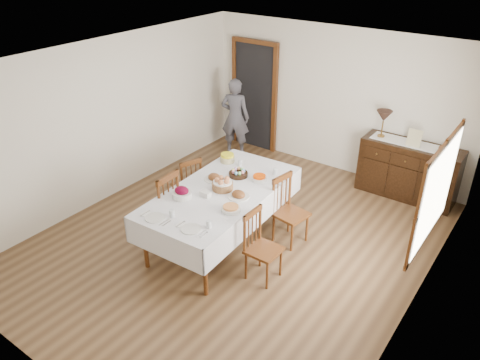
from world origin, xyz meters
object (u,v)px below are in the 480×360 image
Objects in this scene: dining_table at (221,196)px; person at (235,115)px; chair_left_near at (162,207)px; table_lamp at (384,117)px; chair_right_near at (261,245)px; chair_right_far at (288,209)px; sideboard at (408,170)px; chair_left_far at (188,184)px.

dining_table is 1.52× the size of person.
table_lamp is at bearing 147.03° from chair_left_near.
chair_right_far is (-0.13, 0.91, 0.02)m from chair_right_near.
sideboard is at bearing 0.92° from table_lamp.
chair_right_far is 0.64× the size of sideboard.
chair_right_far is 2.43m from table_lamp.
table_lamp is at bearing 64.95° from dining_table.
chair_right_far is at bearing -113.04° from sideboard.
chair_left_near is at bearing 135.00° from chair_right_far.
chair_right_near is at bearing 89.31° from chair_left_far.
chair_right_near is at bearing -22.85° from dining_table.
chair_right_near is 2.08× the size of table_lamp.
chair_left_near is (-0.70, -0.46, -0.19)m from dining_table.
person reaches higher than sideboard.
table_lamp is (0.29, 3.17, 0.82)m from chair_right_near.
dining_table is 2.48× the size of chair_right_far.
chair_right_near is 0.61× the size of sideboard.
chair_right_near is (0.88, -0.33, -0.26)m from dining_table.
person is at bearing -173.84° from table_lamp.
chair_left_near is 0.86m from chair_left_far.
person is at bearing 120.05° from dining_table.
dining_table is 2.61× the size of chair_right_near.
chair_right_near reaches higher than dining_table.
dining_table is 1.58× the size of sideboard.
chair_right_far is at bearing 120.73° from person.
dining_table is 5.44× the size of table_lamp.
chair_left_near reaches higher than chair_right_near.
chair_right_far reaches higher than sideboard.
chair_right_near is 3.28m from sideboard.
table_lamp is (0.43, 2.26, 0.79)m from chair_right_far.
chair_right_near is at bearing 91.56° from chair_left_near.
table_lamp reaches higher than chair_left_near.
sideboard is at bearing 153.06° from chair_left_far.
chair_right_near is (1.83, -0.69, 0.01)m from chair_left_far.
dining_table is at bearing 88.97° from chair_left_far.
person reaches higher than dining_table.
chair_left_far is at bearing -136.91° from sideboard.
dining_table is 3.12m from table_lamp.
chair_left_far is at bearing 87.58° from person.
sideboard is at bearing -13.70° from chair_right_far.
chair_left_near is 3.87m from table_lamp.
chair_left_far is at bearing 156.44° from dining_table.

